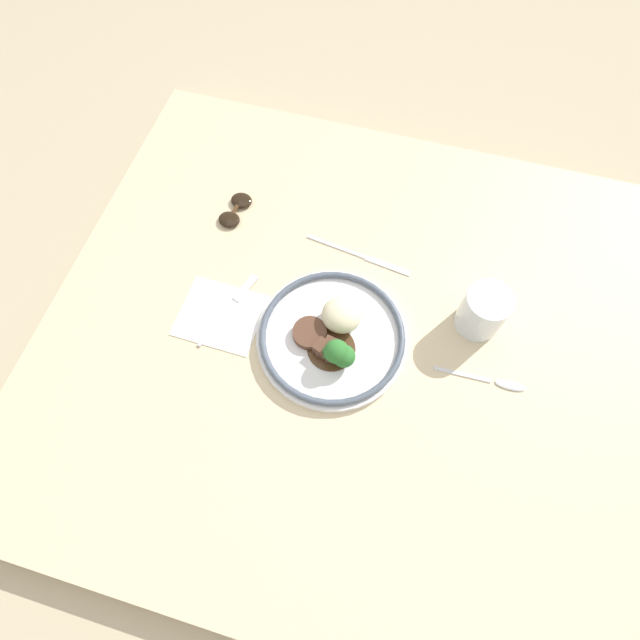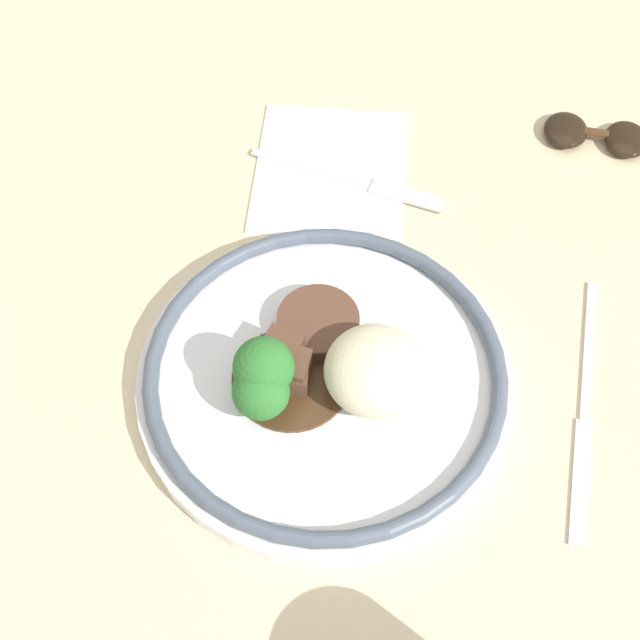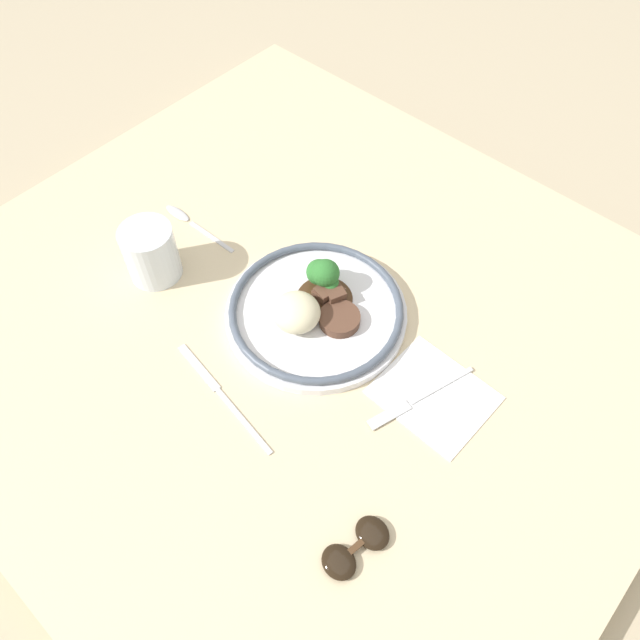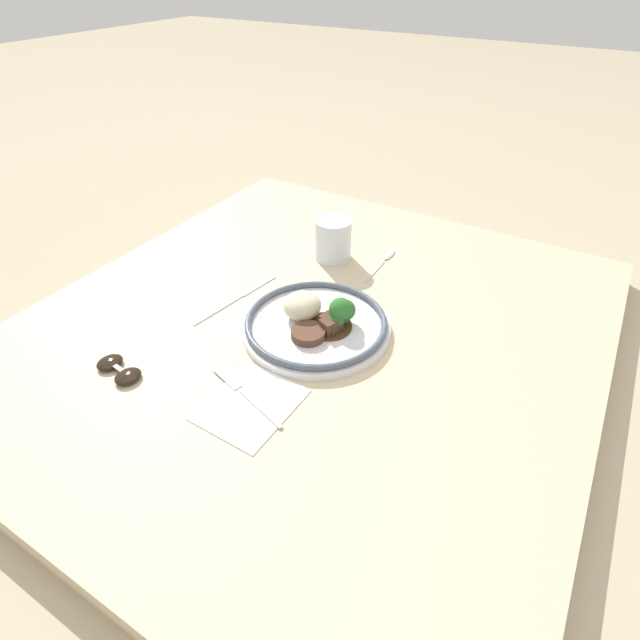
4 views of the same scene
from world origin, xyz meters
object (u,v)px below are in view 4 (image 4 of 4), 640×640
(knife, at_px, (239,297))
(sunglasses, at_px, (119,369))
(juice_glass, at_px, (333,242))
(fork, at_px, (241,390))
(spoon, at_px, (386,259))
(plate, at_px, (317,322))

(knife, relative_size, sunglasses, 2.23)
(juice_glass, bearing_deg, knife, 160.89)
(fork, relative_size, spoon, 1.05)
(fork, bearing_deg, plate, -79.32)
(fork, xyz_separation_m, sunglasses, (-0.07, 0.20, 0.00))
(spoon, height_order, sunglasses, sunglasses)
(knife, bearing_deg, spoon, -24.85)
(knife, height_order, sunglasses, sunglasses)
(juice_glass, relative_size, knife, 0.43)
(fork, relative_size, knife, 0.78)
(juice_glass, xyz_separation_m, sunglasses, (-0.52, 0.12, -0.03))
(juice_glass, xyz_separation_m, spoon, (0.05, -0.11, -0.04))
(knife, relative_size, spoon, 1.34)
(spoon, bearing_deg, fork, 175.90)
(juice_glass, bearing_deg, plate, -156.59)
(spoon, bearing_deg, plate, 178.43)
(plate, distance_m, knife, 0.19)
(plate, height_order, spoon, plate)
(fork, distance_m, knife, 0.27)
(spoon, bearing_deg, juice_glass, 115.31)
(spoon, bearing_deg, sunglasses, 156.99)
(knife, distance_m, sunglasses, 0.28)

